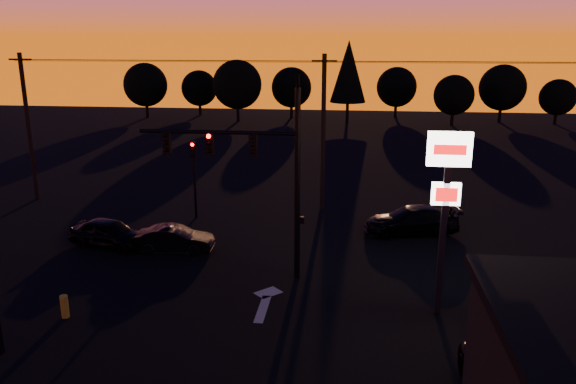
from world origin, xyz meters
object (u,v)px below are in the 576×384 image
pylon_sign (447,185)px  car_mid (175,239)px  traffic_signal_mast (258,164)px  car_left (109,233)px  bollard (65,306)px  secondary_signal (194,168)px  car_right (411,220)px

pylon_sign → car_mid: (-11.61, 4.88, -4.30)m
traffic_signal_mast → car_mid: size_ratio=2.32×
car_left → bollard: bearing=-154.3°
secondary_signal → car_right: bearing=-6.1°
bollard → car_mid: car_mid is taller
pylon_sign → bollard: size_ratio=7.93×
traffic_signal_mast → car_right: traffic_signal_mast is taller
bollard → traffic_signal_mast: bearing=34.4°
secondary_signal → bollard: 12.29m
secondary_signal → pylon_sign: 15.75m
car_mid → car_right: size_ratio=0.76×
secondary_signal → pylon_sign: (12.00, -9.99, 2.05)m
bollard → car_right: car_right is taller
traffic_signal_mast → car_mid: traffic_signal_mast is taller
car_left → traffic_signal_mast: bearing=-93.5°
bollard → car_right: (13.43, 10.66, 0.28)m
car_right → secondary_signal: bearing=-107.5°
traffic_signal_mast → secondary_signal: bearing=123.2°
pylon_sign → car_left: bearing=161.2°
secondary_signal → pylon_sign: pylon_sign is taller
pylon_sign → bollard: pylon_sign is taller
car_left → car_mid: (3.34, -0.21, -0.08)m
car_left → car_right: size_ratio=0.83×
secondary_signal → car_mid: 5.59m
traffic_signal_mast → car_left: size_ratio=2.11×
car_mid → car_right: (11.46, 3.83, 0.10)m
car_left → car_mid: size_ratio=1.10×
secondary_signal → traffic_signal_mast: bearing=-56.8°
pylon_sign → car_right: 9.67m
pylon_sign → car_mid: 13.31m
pylon_sign → car_right: pylon_sign is taller
traffic_signal_mast → car_left: 9.29m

